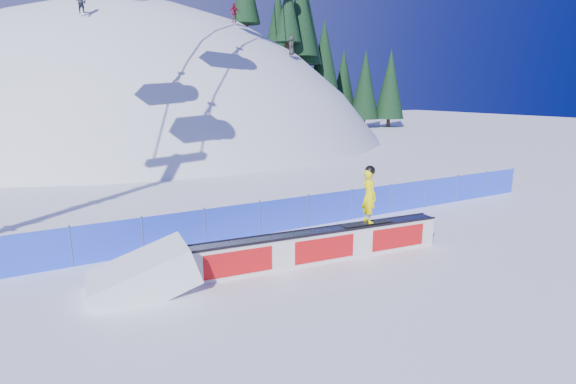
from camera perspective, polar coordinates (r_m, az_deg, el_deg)
ground at (r=14.15m, az=15.86°, el=-8.37°), size 160.00×160.00×0.00m
snow_hill at (r=56.91m, az=-17.46°, el=-11.71°), size 64.00×64.00×64.00m
treeline at (r=60.93m, az=3.73°, el=17.13°), size 22.41×12.42×19.05m
safety_fence at (r=17.25m, az=5.41°, el=-2.02°), size 22.05×0.05×1.30m
rail_box at (r=13.47m, az=4.16°, el=-6.80°), size 8.13×1.30×0.97m
snow_ramp at (r=12.27m, az=-17.73°, el=-11.85°), size 2.82×1.91×1.67m
snowboarder at (r=13.92m, az=10.25°, el=-0.41°), size 1.75×0.66×1.81m
distant_skiers at (r=41.41m, az=-13.64°, el=21.57°), size 17.94×5.95×6.03m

